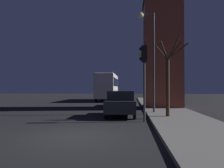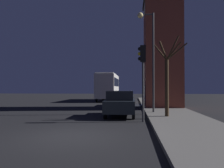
{
  "view_description": "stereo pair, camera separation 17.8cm",
  "coord_description": "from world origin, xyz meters",
  "px_view_note": "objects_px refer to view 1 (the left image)",
  "views": [
    {
      "loc": [
        2.17,
        -8.21,
        1.84
      ],
      "look_at": [
        0.47,
        11.09,
        2.19
      ],
      "focal_mm": 35.0,
      "sensor_mm": 36.0,
      "label": 1
    },
    {
      "loc": [
        2.35,
        -8.2,
        1.84
      ],
      "look_at": [
        0.47,
        11.09,
        2.19
      ],
      "focal_mm": 35.0,
      "sensor_mm": 36.0,
      "label": 2
    }
  ],
  "objects_px": {
    "streetlamp": "(149,45)",
    "car_near_lane": "(121,103)",
    "bus": "(107,85)",
    "car_mid_lane": "(125,98)",
    "traffic_light": "(144,67)",
    "bare_tree": "(168,79)"
  },
  "relations": [
    {
      "from": "bus",
      "to": "car_mid_lane",
      "type": "distance_m",
      "value": 8.81
    },
    {
      "from": "bus",
      "to": "car_mid_lane",
      "type": "bearing_deg",
      "value": -71.62
    },
    {
      "from": "traffic_light",
      "to": "bus",
      "type": "relative_size",
      "value": 0.45
    },
    {
      "from": "car_mid_lane",
      "to": "bus",
      "type": "bearing_deg",
      "value": 108.38
    },
    {
      "from": "streetlamp",
      "to": "traffic_light",
      "type": "distance_m",
      "value": 4.04
    },
    {
      "from": "streetlamp",
      "to": "bus",
      "type": "relative_size",
      "value": 0.77
    },
    {
      "from": "traffic_light",
      "to": "bare_tree",
      "type": "xyz_separation_m",
      "value": [
        1.53,
        1.31,
        -0.6
      ]
    },
    {
      "from": "streetlamp",
      "to": "car_mid_lane",
      "type": "relative_size",
      "value": 1.61
    },
    {
      "from": "bare_tree",
      "to": "traffic_light",
      "type": "bearing_deg",
      "value": -139.37
    },
    {
      "from": "car_near_lane",
      "to": "car_mid_lane",
      "type": "bearing_deg",
      "value": 90.34
    },
    {
      "from": "streetlamp",
      "to": "car_mid_lane",
      "type": "height_order",
      "value": "streetlamp"
    },
    {
      "from": "streetlamp",
      "to": "car_near_lane",
      "type": "height_order",
      "value": "streetlamp"
    },
    {
      "from": "bus",
      "to": "car_mid_lane",
      "type": "height_order",
      "value": "bus"
    },
    {
      "from": "bus",
      "to": "car_near_lane",
      "type": "distance_m",
      "value": 17.39
    },
    {
      "from": "bare_tree",
      "to": "car_mid_lane",
      "type": "bearing_deg",
      "value": 106.64
    },
    {
      "from": "bus",
      "to": "streetlamp",
      "type": "bearing_deg",
      "value": -73.38
    },
    {
      "from": "car_near_lane",
      "to": "streetlamp",
      "type": "bearing_deg",
      "value": 35.39
    },
    {
      "from": "bus",
      "to": "car_mid_lane",
      "type": "xyz_separation_m",
      "value": [
        2.74,
        -8.24,
        -1.45
      ]
    },
    {
      "from": "traffic_light",
      "to": "car_mid_lane",
      "type": "relative_size",
      "value": 0.95
    },
    {
      "from": "car_near_lane",
      "to": "car_mid_lane",
      "type": "relative_size",
      "value": 0.91
    },
    {
      "from": "streetlamp",
      "to": "car_near_lane",
      "type": "distance_m",
      "value": 4.64
    },
    {
      "from": "traffic_light",
      "to": "car_mid_lane",
      "type": "bearing_deg",
      "value": 97.1
    }
  ]
}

